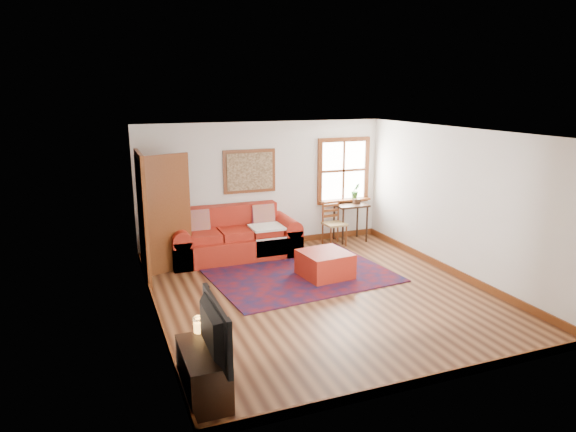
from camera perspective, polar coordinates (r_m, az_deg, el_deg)
name	(u,v)px	position (r m, az deg, el deg)	size (l,w,h in m)	color
ground	(321,294)	(8.10, 3.67, -8.60)	(5.50, 5.50, 0.00)	#402011
room_envelope	(322,189)	(7.64, 3.81, 2.96)	(5.04, 5.54, 2.52)	silver
window	(345,177)	(10.85, 6.35, 4.32)	(1.18, 0.20, 1.38)	white
doorway	(157,214)	(8.85, -14.30, 0.21)	(0.89, 1.08, 2.14)	black
framed_artwork	(250,171)	(10.04, -4.28, 4.97)	(1.05, 0.07, 0.85)	brown
persian_rug	(298,273)	(8.93, 1.14, -6.33)	(2.98, 2.38, 0.02)	#550C11
red_leather_sofa	(234,241)	(9.78, -6.05, -2.73)	(2.42, 1.00, 0.95)	#A22214
red_ottoman	(325,264)	(8.73, 4.12, -5.39)	(0.77, 0.77, 0.44)	#A22214
side_table	(351,210)	(10.75, 6.99, 0.66)	(0.66, 0.49, 0.79)	black
ladder_back_chair	(333,222)	(10.47, 5.06, -0.64)	(0.44, 0.42, 0.90)	tan
media_cabinet	(203,373)	(5.59, -9.39, -16.81)	(0.41, 0.92, 0.51)	black
television	(206,330)	(5.21, -9.06, -12.40)	(1.02, 0.13, 0.59)	black
candle_hurricane	(199,325)	(5.80, -9.90, -11.87)	(0.12, 0.12, 0.18)	silver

